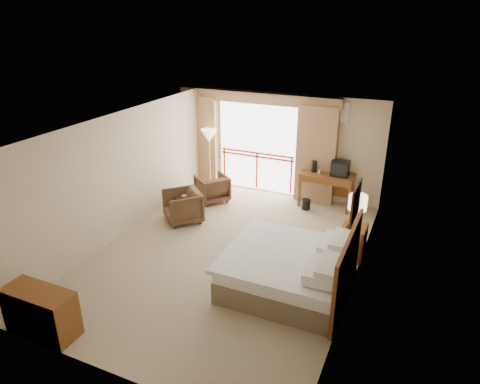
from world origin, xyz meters
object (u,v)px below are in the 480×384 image
at_px(table_lamp, 358,203).
at_px(wastebasket, 306,204).
at_px(nightstand, 353,242).
at_px(side_table, 183,201).
at_px(bed, 291,269).
at_px(tv, 340,168).
at_px(armchair_far, 213,200).
at_px(armchair_near, 184,220).
at_px(desk, 327,180).
at_px(dresser, 41,312).
at_px(floor_lamp, 209,138).

distance_m(table_lamp, wastebasket, 2.51).
relative_size(nightstand, side_table, 1.36).
bearing_deg(table_lamp, bed, -117.17).
height_order(tv, side_table, tv).
bearing_deg(armchair_far, side_table, 23.73).
relative_size(wastebasket, armchair_near, 0.32).
height_order(desk, dresser, desk).
height_order(nightstand, dresser, dresser).
distance_m(desk, armchair_near, 3.72).
bearing_deg(side_table, armchair_near, -59.02).
relative_size(desk, dresser, 1.17).
relative_size(bed, side_table, 4.30).
bearing_deg(desk, table_lamp, -63.87).
relative_size(armchair_far, floor_lamp, 0.46).
height_order(wastebasket, floor_lamp, floor_lamp).
distance_m(nightstand, side_table, 4.15).
distance_m(armchair_near, side_table, 0.50).
relative_size(nightstand, armchair_near, 0.82).
bearing_deg(nightstand, tv, 109.74).
xyz_separation_m(desk, dresser, (-2.83, -6.46, -0.30)).
bearing_deg(tv, wastebasket, -160.68).
bearing_deg(floor_lamp, wastebasket, -6.28).
bearing_deg(side_table, tv, 29.40).
bearing_deg(tv, side_table, -161.30).
bearing_deg(nightstand, side_table, 175.84).
height_order(bed, armchair_far, bed).
height_order(armchair_near, floor_lamp, floor_lamp).
relative_size(bed, armchair_near, 2.59).
bearing_deg(armchair_far, dresser, 38.27).
xyz_separation_m(desk, armchair_near, (-2.86, -2.27, -0.68)).
bearing_deg(wastebasket, side_table, -150.76).
height_order(bed, floor_lamp, floor_lamp).
relative_size(desk, wastebasket, 5.03).
xyz_separation_m(table_lamp, armchair_far, (-3.86, 1.28, -1.16)).
distance_m(desk, side_table, 3.64).
height_order(nightstand, table_lamp, table_lamp).
bearing_deg(floor_lamp, armchair_near, -79.39).
distance_m(wastebasket, dresser, 6.48).
height_order(desk, wastebasket, desk).
bearing_deg(table_lamp, dresser, -132.68).
bearing_deg(dresser, bed, 44.01).
xyz_separation_m(nightstand, armchair_near, (-3.95, -0.00, -0.34)).
distance_m(armchair_far, side_table, 1.10).
bearing_deg(wastebasket, floor_lamp, 173.72).
bearing_deg(wastebasket, armchair_near, -143.83).
relative_size(tv, wastebasket, 1.59).
relative_size(armchair_near, side_table, 1.66).
height_order(nightstand, side_table, nightstand).
bearing_deg(armchair_far, armchair_near, 35.23).
bearing_deg(nightstand, bed, -117.74).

